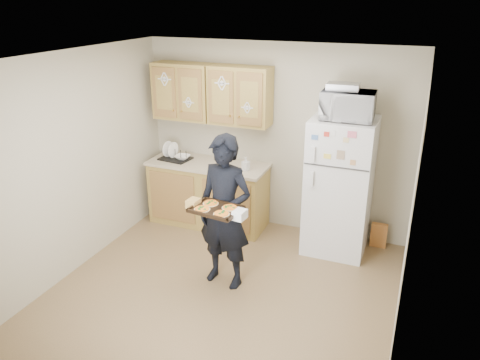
% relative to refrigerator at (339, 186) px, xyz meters
% --- Properties ---
extents(floor, '(3.60, 3.60, 0.00)m').
position_rel_refrigerator_xyz_m(floor, '(-0.95, -1.43, -0.85)').
color(floor, brown).
rests_on(floor, ground).
extents(ceiling, '(3.60, 3.60, 0.00)m').
position_rel_refrigerator_xyz_m(ceiling, '(-0.95, -1.43, 1.65)').
color(ceiling, silver).
rests_on(ceiling, wall_back).
extents(wall_back, '(3.60, 0.04, 2.50)m').
position_rel_refrigerator_xyz_m(wall_back, '(-0.95, 0.37, 0.40)').
color(wall_back, '#ADA48C').
rests_on(wall_back, floor).
extents(wall_front, '(3.60, 0.04, 2.50)m').
position_rel_refrigerator_xyz_m(wall_front, '(-0.95, -3.23, 0.40)').
color(wall_front, '#ADA48C').
rests_on(wall_front, floor).
extents(wall_left, '(0.04, 3.60, 2.50)m').
position_rel_refrigerator_xyz_m(wall_left, '(-2.75, -1.43, 0.40)').
color(wall_left, '#ADA48C').
rests_on(wall_left, floor).
extents(wall_right, '(0.04, 3.60, 2.50)m').
position_rel_refrigerator_xyz_m(wall_right, '(0.85, -1.43, 0.40)').
color(wall_right, '#ADA48C').
rests_on(wall_right, floor).
extents(refrigerator, '(0.75, 0.70, 1.70)m').
position_rel_refrigerator_xyz_m(refrigerator, '(0.00, 0.00, 0.00)').
color(refrigerator, silver).
rests_on(refrigerator, floor).
extents(base_cabinet, '(1.60, 0.60, 0.86)m').
position_rel_refrigerator_xyz_m(base_cabinet, '(-1.80, 0.05, -0.42)').
color(base_cabinet, olive).
rests_on(base_cabinet, floor).
extents(countertop, '(1.64, 0.64, 0.04)m').
position_rel_refrigerator_xyz_m(countertop, '(-1.80, 0.05, 0.03)').
color(countertop, tan).
rests_on(countertop, base_cabinet).
extents(upper_cab_left, '(0.80, 0.33, 0.75)m').
position_rel_refrigerator_xyz_m(upper_cab_left, '(-2.20, 0.18, 0.98)').
color(upper_cab_left, olive).
rests_on(upper_cab_left, wall_back).
extents(upper_cab_right, '(0.80, 0.33, 0.75)m').
position_rel_refrigerator_xyz_m(upper_cab_right, '(-1.38, 0.18, 0.98)').
color(upper_cab_right, olive).
rests_on(upper_cab_right, wall_back).
extents(cereal_box, '(0.20, 0.07, 0.32)m').
position_rel_refrigerator_xyz_m(cereal_box, '(0.52, 0.24, -0.69)').
color(cereal_box, '#E1AB4F').
rests_on(cereal_box, floor).
extents(person, '(0.67, 0.49, 1.72)m').
position_rel_refrigerator_xyz_m(person, '(-1.00, -1.21, 0.01)').
color(person, black).
rests_on(person, floor).
extents(baking_tray, '(0.52, 0.41, 0.04)m').
position_rel_refrigerator_xyz_m(baking_tray, '(-0.96, -1.51, 0.18)').
color(baking_tray, black).
rests_on(baking_tray, person).
extents(pizza_front_left, '(0.16, 0.16, 0.02)m').
position_rel_refrigerator_xyz_m(pizza_front_left, '(-1.08, -1.58, 0.20)').
color(pizza_front_left, orange).
rests_on(pizza_front_left, baking_tray).
extents(pizza_front_right, '(0.16, 0.16, 0.02)m').
position_rel_refrigerator_xyz_m(pizza_front_right, '(-0.86, -1.60, 0.20)').
color(pizza_front_right, orange).
rests_on(pizza_front_right, baking_tray).
extents(pizza_back_left, '(0.16, 0.16, 0.02)m').
position_rel_refrigerator_xyz_m(pizza_back_left, '(-1.06, -1.42, 0.20)').
color(pizza_back_left, orange).
rests_on(pizza_back_left, baking_tray).
extents(pizza_back_right, '(0.16, 0.16, 0.02)m').
position_rel_refrigerator_xyz_m(pizza_back_right, '(-0.84, -1.44, 0.20)').
color(pizza_back_right, orange).
rests_on(pizza_back_right, baking_tray).
extents(microwave, '(0.61, 0.42, 0.33)m').
position_rel_refrigerator_xyz_m(microwave, '(0.03, -0.05, 1.01)').
color(microwave, silver).
rests_on(microwave, refrigerator).
extents(foil_pan, '(0.37, 0.27, 0.08)m').
position_rel_refrigerator_xyz_m(foil_pan, '(-0.05, -0.02, 1.22)').
color(foil_pan, '#BBBBC2').
rests_on(foil_pan, microwave).
extents(dish_rack, '(0.44, 0.35, 0.16)m').
position_rel_refrigerator_xyz_m(dish_rack, '(-2.28, 0.02, 0.13)').
color(dish_rack, black).
rests_on(dish_rack, countertop).
extents(bowl, '(0.21, 0.21, 0.05)m').
position_rel_refrigerator_xyz_m(bowl, '(-2.17, 0.02, 0.10)').
color(bowl, white).
rests_on(bowl, dish_rack).
extents(soap_bottle, '(0.10, 0.10, 0.18)m').
position_rel_refrigerator_xyz_m(soap_bottle, '(-1.22, -0.02, 0.14)').
color(soap_bottle, silver).
rests_on(soap_bottle, countertop).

